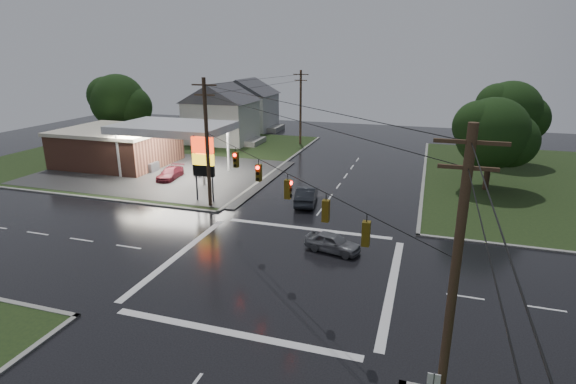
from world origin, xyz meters
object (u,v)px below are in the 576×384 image
(house_near, at_px, (221,113))
(tree_ne_near, at_px, (494,134))
(tree_nw_behind, at_px, (119,102))
(house_far, at_px, (247,104))
(car_crossing, at_px, (333,242))
(car_pump, at_px, (170,173))
(tree_ne_far, at_px, (511,113))
(gas_station, at_px, (125,144))
(utility_pole_nw, at_px, (207,142))
(pylon_sign, at_px, (203,158))
(utility_pole_se, at_px, (454,280))
(utility_pole_n, at_px, (301,107))
(car_north, at_px, (306,195))

(house_near, bearing_deg, tree_ne_near, -21.76)
(house_near, height_order, tree_nw_behind, tree_nw_behind)
(house_far, relative_size, car_crossing, 2.89)
(house_near, bearing_deg, car_pump, -80.34)
(tree_ne_far, bearing_deg, gas_station, -161.54)
(utility_pole_nw, distance_m, house_far, 40.48)
(tree_nw_behind, height_order, car_crossing, tree_nw_behind)
(house_far, bearing_deg, pylon_sign, -73.02)
(house_near, height_order, car_pump, house_near)
(pylon_sign, relative_size, utility_pole_nw, 0.55)
(utility_pole_se, xyz_separation_m, car_crossing, (-6.79, 13.09, -5.07))
(tree_ne_far, height_order, car_crossing, tree_ne_far)
(gas_station, distance_m, tree_ne_near, 40.00)
(utility_pole_n, relative_size, car_pump, 2.47)
(tree_ne_near, bearing_deg, house_near, 158.24)
(house_near, xyz_separation_m, car_crossing, (23.66, -32.41, -3.75))
(house_near, relative_size, car_north, 2.30)
(tree_ne_near, bearing_deg, tree_ne_far, 75.93)
(tree_ne_near, relative_size, car_crossing, 2.34)
(house_near, bearing_deg, car_north, -50.36)
(utility_pole_se, height_order, utility_pole_n, utility_pole_se)
(car_north, relative_size, car_pump, 1.13)
(pylon_sign, xyz_separation_m, utility_pole_se, (20.00, -20.00, 1.71))
(house_near, distance_m, car_crossing, 40.30)
(house_near, bearing_deg, utility_pole_nw, -66.63)
(pylon_sign, height_order, house_far, house_far)
(house_far, height_order, tree_ne_near, tree_ne_near)
(utility_pole_se, xyz_separation_m, tree_ne_near, (4.64, 31.49, -0.16))
(gas_station, relative_size, car_north, 5.46)
(tree_nw_behind, relative_size, tree_ne_near, 1.11)
(tree_ne_near, relative_size, car_pump, 2.11)
(utility_pole_se, relative_size, utility_pole_n, 1.05)
(gas_station, bearing_deg, utility_pole_se, -39.70)
(house_near, height_order, tree_ne_far, tree_ne_far)
(utility_pole_nw, bearing_deg, utility_pole_n, 90.00)
(tree_ne_far, bearing_deg, tree_ne_near, -104.07)
(utility_pole_se, relative_size, tree_ne_near, 1.22)
(utility_pole_se, height_order, house_near, utility_pole_se)
(car_pump, bearing_deg, tree_ne_near, 4.12)
(utility_pole_n, relative_size, house_far, 0.95)
(utility_pole_nw, distance_m, car_crossing, 14.48)
(tree_ne_near, height_order, car_north, tree_ne_near)
(tree_ne_near, xyz_separation_m, car_crossing, (-11.43, -18.40, -4.91))
(gas_station, distance_m, tree_nw_behind, 13.63)
(car_crossing, bearing_deg, house_far, 41.92)
(tree_ne_far, bearing_deg, car_north, -131.44)
(utility_pole_n, height_order, car_north, utility_pole_n)
(tree_nw_behind, distance_m, car_crossing, 45.43)
(gas_station, relative_size, house_far, 2.37)
(utility_pole_nw, distance_m, tree_ne_near, 26.74)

